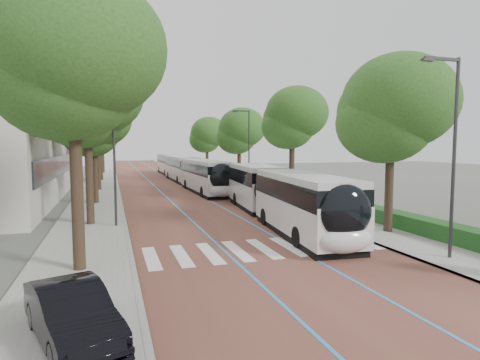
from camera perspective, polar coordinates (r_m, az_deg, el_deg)
The scene contains 20 objects.
ground at distance 17.50m, azimuth 3.96°, elevation -10.60°, with size 160.00×160.00×0.00m, color #51544C.
road at distance 56.19m, azimuth -11.41°, elevation 0.11°, with size 11.00×140.00×0.02m, color brown.
sidewalk_left at distance 55.84m, azimuth -19.08°, elevation -0.05°, with size 4.00×140.00×0.12m, color gray.
sidewalk_right at distance 57.51m, azimuth -3.97°, elevation 0.36°, with size 4.00×140.00×0.12m, color gray.
kerb_left at distance 55.83m, azimuth -17.13°, elevation 0.01°, with size 0.20×140.00×0.14m, color gray.
kerb_right at distance 57.08m, azimuth -5.82°, elevation 0.31°, with size 0.20×140.00×0.14m, color gray.
zebra_crossing at distance 18.46m, azimuth 3.37°, elevation -9.69°, with size 10.55×3.60×0.01m.
lane_line_left at distance 56.03m, azimuth -13.03°, elevation 0.08°, with size 0.12×126.00×0.01m, color #2A88D5.
lane_line_right at distance 56.39m, azimuth -9.79°, elevation 0.17°, with size 0.12×126.00×0.01m, color #2A88D5.
hedge at distance 22.34m, azimuth 26.32°, elevation -6.32°, with size 1.20×14.00×0.80m, color #174417.
streetlight_near at distance 18.07m, azimuth 27.83°, elevation 4.79°, with size 1.82×0.20×8.00m.
streetlight_far at distance 39.79m, azimuth 1.04°, elevation 5.17°, with size 1.82×0.20×8.00m.
lamp_post_left at distance 23.64m, azimuth -17.45°, elevation 3.36°, with size 0.14×0.14×8.00m, color #2E2E31.
trees_left at distance 42.10m, azimuth -19.71°, elevation 7.90°, with size 6.28×61.17×10.07m.
trees_right at distance 39.63m, azimuth 2.82°, elevation 7.21°, with size 5.86×47.70×8.84m.
lead_bus at distance 24.53m, azimuth 5.65°, elevation -2.23°, with size 4.13×18.54×3.20m.
bus_queued_0 at distance 39.30m, azimuth -4.82°, elevation 0.49°, with size 2.79×12.45×3.20m.
bus_queued_1 at distance 52.43m, azimuth -8.19°, elevation 1.58°, with size 2.74×12.44×3.20m.
bus_queued_2 at distance 65.59m, azimuth -9.97°, elevation 2.23°, with size 2.61×12.41×3.20m.
parked_car at distance 10.59m, azimuth -22.82°, elevation -17.04°, with size 1.44×4.12×1.36m, color black.
Camera 1 is at (-6.30, -15.64, 4.70)m, focal length 30.00 mm.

